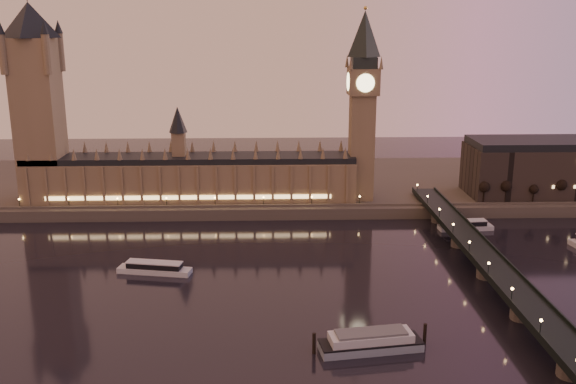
% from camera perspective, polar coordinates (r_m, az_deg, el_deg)
% --- Properties ---
extents(ground, '(700.00, 700.00, 0.00)m').
position_cam_1_polar(ground, '(246.96, -2.33, -9.55)').
color(ground, black).
rests_on(ground, ground).
extents(far_embankment, '(560.00, 130.00, 6.00)m').
position_cam_1_polar(far_embankment, '(403.10, 2.14, 0.67)').
color(far_embankment, '#423D35').
rests_on(far_embankment, ground).
extents(palace_of_westminster, '(180.00, 26.62, 52.00)m').
position_cam_1_polar(palace_of_westminster, '(357.63, -8.64, 1.74)').
color(palace_of_westminster, brown).
rests_on(palace_of_westminster, ground).
extents(victoria_tower, '(31.68, 31.68, 118.00)m').
position_cam_1_polar(victoria_tower, '(368.80, -21.46, 8.24)').
color(victoria_tower, brown).
rests_on(victoria_tower, ground).
extents(big_ben, '(17.68, 17.68, 104.00)m').
position_cam_1_polar(big_ben, '(351.57, 6.67, 8.58)').
color(big_ben, brown).
rests_on(big_ben, ground).
extents(westminster_bridge, '(13.20, 260.00, 15.30)m').
position_cam_1_polar(westminster_bridge, '(260.24, 18.46, -7.71)').
color(westminster_bridge, black).
rests_on(westminster_bridge, ground).
extents(bare_tree_0, '(5.36, 5.36, 10.90)m').
position_cam_1_polar(bare_tree_0, '(364.10, 16.85, 0.27)').
color(bare_tree_0, black).
rests_on(bare_tree_0, ground).
extents(bare_tree_1, '(5.36, 5.36, 10.90)m').
position_cam_1_polar(bare_tree_1, '(369.20, 19.08, 0.28)').
color(bare_tree_1, black).
rests_on(bare_tree_1, ground).
extents(bare_tree_2, '(5.36, 5.36, 10.90)m').
position_cam_1_polar(bare_tree_2, '(374.84, 21.25, 0.30)').
color(bare_tree_2, black).
rests_on(bare_tree_2, ground).
extents(bare_tree_3, '(5.36, 5.36, 10.90)m').
position_cam_1_polar(bare_tree_3, '(381.01, 23.35, 0.31)').
color(bare_tree_3, black).
rests_on(bare_tree_3, ground).
extents(cruise_boat_a, '(31.74, 12.34, 4.96)m').
position_cam_1_polar(cruise_boat_a, '(276.35, -11.78, -6.63)').
color(cruise_boat_a, silver).
rests_on(cruise_boat_a, ground).
extents(cruise_boat_b, '(27.80, 8.74, 5.06)m').
position_cam_1_polar(cruise_boat_b, '(337.35, 15.51, -2.88)').
color(cruise_boat_b, silver).
rests_on(cruise_boat_b, ground).
extents(moored_barge, '(37.81, 13.94, 7.00)m').
position_cam_1_polar(moored_barge, '(212.68, 7.36, -13.04)').
color(moored_barge, gray).
rests_on(moored_barge, ground).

